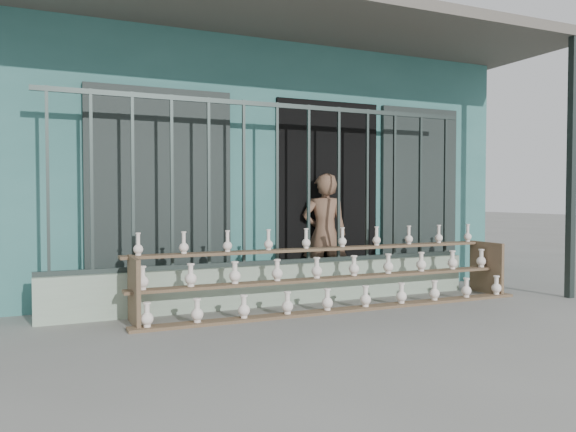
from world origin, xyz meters
name	(u,v)px	position (x,y,z in m)	size (l,w,h in m)	color
ground	(333,329)	(0.00, 0.00, 0.00)	(60.00, 60.00, 0.00)	slate
workshop_building	(205,171)	(0.00, 4.23, 1.62)	(7.40, 6.60, 3.21)	#346E6A
parapet_wall	(277,284)	(0.00, 1.30, 0.23)	(5.00, 0.20, 0.45)	#97AF96
security_fence	(277,184)	(0.00, 1.30, 1.35)	(5.00, 0.04, 1.80)	#283330
shelf_rack	(336,275)	(0.52, 0.89, 0.36)	(4.50, 0.68, 0.85)	brown
elderly_woman	(325,234)	(0.76, 1.60, 0.74)	(0.54, 0.36, 1.49)	brown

